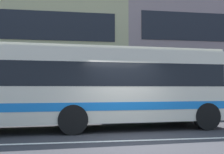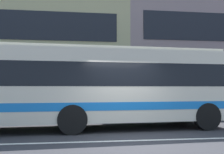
# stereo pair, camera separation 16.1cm
# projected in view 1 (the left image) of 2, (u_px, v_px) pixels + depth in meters

# --- Properties ---
(ground_plane) EXTENTS (160.00, 160.00, 0.00)m
(ground_plane) POSITION_uv_depth(u_px,v_px,m) (135.00, 141.00, 8.18)
(ground_plane) COLOR #302F33
(lane_centre_line) EXTENTS (60.00, 0.16, 0.01)m
(lane_centre_line) POSITION_uv_depth(u_px,v_px,m) (135.00, 140.00, 8.18)
(lane_centre_line) COLOR silver
(lane_centre_line) RESTS_ON ground_plane
(hedge_row_far) EXTENTS (23.83, 1.10, 0.94)m
(hedge_row_far) POSITION_uv_depth(u_px,v_px,m) (32.00, 110.00, 14.00)
(hedge_row_far) COLOR #2C5D21
(hedge_row_far) RESTS_ON ground_plane
(transit_bus) EXTENTS (10.75, 3.23, 3.05)m
(transit_bus) POSITION_uv_depth(u_px,v_px,m) (87.00, 85.00, 10.58)
(transit_bus) COLOR beige
(transit_bus) RESTS_ON ground_plane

